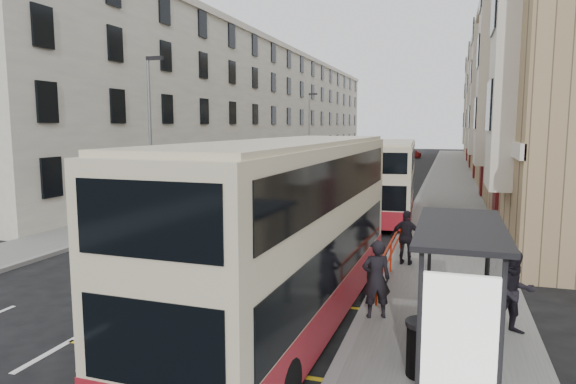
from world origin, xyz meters
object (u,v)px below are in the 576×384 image
(litter_bin, at_px, (422,348))
(bus_shelter, at_px, (468,266))
(pedestrian_mid, at_px, (514,293))
(double_decker_rear, at_px, (390,179))
(double_decker_front, at_px, (289,235))
(car_dark, at_px, (367,151))
(car_red, at_px, (409,153))
(street_lamp_far, at_px, (310,127))
(car_silver, at_px, (347,157))
(pedestrian_near, at_px, (376,279))
(white_van, at_px, (329,164))
(pedestrian_far, at_px, (407,238))
(street_lamp_near, at_px, (151,129))

(litter_bin, bearing_deg, bus_shelter, 40.77)
(bus_shelter, distance_m, pedestrian_mid, 2.47)
(double_decker_rear, bearing_deg, double_decker_front, -95.17)
(car_dark, height_order, car_red, car_red)
(street_lamp_far, relative_size, car_silver, 1.93)
(litter_bin, xyz_separation_m, pedestrian_near, (-1.23, 2.71, 0.41))
(white_van, bearing_deg, car_dark, 70.46)
(litter_bin, bearing_deg, white_van, 105.36)
(street_lamp_far, distance_m, pedestrian_near, 42.44)
(double_decker_front, height_order, pedestrian_near, double_decker_front)
(pedestrian_far, bearing_deg, street_lamp_far, -62.63)
(double_decker_front, xyz_separation_m, car_silver, (-9.58, 55.36, -1.56))
(street_lamp_far, bearing_deg, double_decker_front, -75.34)
(pedestrian_near, relative_size, car_dark, 0.40)
(pedestrian_mid, relative_size, white_van, 0.38)
(car_dark, bearing_deg, pedestrian_mid, -63.05)
(street_lamp_far, xyz_separation_m, pedestrian_mid, (15.77, -40.43, -3.53))
(white_van, distance_m, car_silver, 13.54)
(bus_shelter, bearing_deg, pedestrian_far, 103.30)
(street_lamp_near, height_order, street_lamp_far, same)
(double_decker_rear, bearing_deg, litter_bin, -84.74)
(white_van, bearing_deg, car_red, 54.66)
(bus_shelter, distance_m, pedestrian_near, 3.04)
(double_decker_front, relative_size, double_decker_rear, 1.11)
(street_lamp_near, distance_m, white_van, 30.87)
(bus_shelter, relative_size, white_van, 0.85)
(street_lamp_near, distance_m, pedestrian_near, 16.75)
(pedestrian_far, bearing_deg, pedestrian_near, 93.80)
(street_lamp_far, height_order, double_decker_rear, street_lamp_far)
(car_dark, relative_size, car_red, 0.88)
(pedestrian_mid, xyz_separation_m, car_silver, (-14.54, 54.49, -0.40))
(pedestrian_mid, bearing_deg, double_decker_rear, 84.65)
(double_decker_front, distance_m, double_decker_rear, 15.70)
(street_lamp_far, relative_size, pedestrian_far, 4.37)
(bus_shelter, xyz_separation_m, pedestrian_far, (-1.70, 7.18, -1.07))
(pedestrian_near, xyz_separation_m, white_van, (-10.75, 40.89, -0.41))
(street_lamp_near, bearing_deg, car_silver, 88.41)
(bus_shelter, xyz_separation_m, car_silver, (-13.47, 56.46, -1.43))
(pedestrian_far, relative_size, car_dark, 0.39)
(street_lamp_far, height_order, car_red, street_lamp_far)
(car_red, bearing_deg, pedestrian_far, 112.48)
(car_silver, bearing_deg, street_lamp_far, -98.97)
(pedestrian_far, bearing_deg, pedestrian_mid, 125.09)
(pedestrian_mid, bearing_deg, car_silver, 82.99)
(double_decker_rear, height_order, white_van, double_decker_rear)
(street_lamp_far, bearing_deg, double_decker_rear, -66.10)
(pedestrian_mid, height_order, car_red, pedestrian_mid)
(car_red, bearing_deg, bus_shelter, 113.45)
(pedestrian_mid, xyz_separation_m, car_red, (-7.38, 64.77, -0.32))
(street_lamp_far, height_order, white_van, street_lamp_far)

